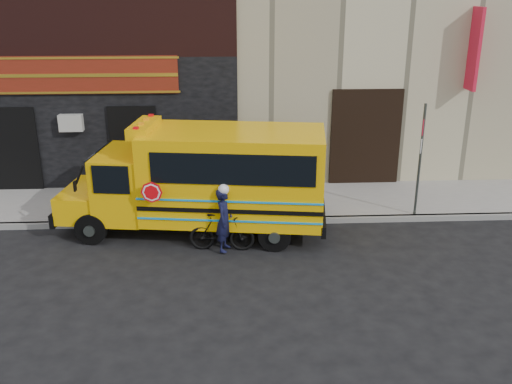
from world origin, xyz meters
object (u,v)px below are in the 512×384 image
at_px(sign_pole, 420,158).
at_px(bicycle, 222,232).
at_px(cyclist, 224,222).
at_px(school_bus, 208,178).

height_order(sign_pole, bicycle, sign_pole).
height_order(sign_pole, cyclist, sign_pole).
xyz_separation_m(school_bus, cyclist, (0.40, -1.20, -0.72)).
bearing_deg(bicycle, sign_pole, -66.52).
bearing_deg(sign_pole, school_bus, -174.19).
distance_m(bicycle, cyclist, 0.33).
xyz_separation_m(school_bus, sign_pole, (5.67, 0.58, 0.28)).
bearing_deg(sign_pole, cyclist, -161.35).
relative_size(school_bus, cyclist, 4.49).
bearing_deg(school_bus, sign_pole, 5.81).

